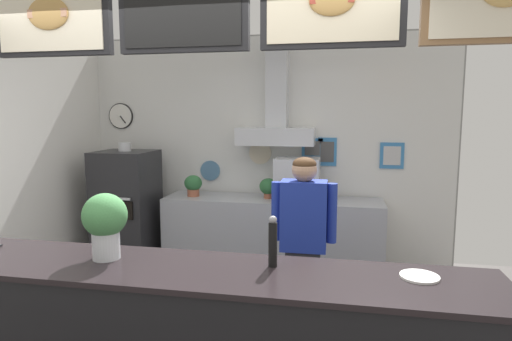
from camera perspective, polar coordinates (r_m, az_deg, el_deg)
back_wall_assembly at (r=5.07m, az=0.94°, el=3.16°), size 4.41×2.86×2.81m
back_prep_counter at (r=5.04m, az=2.13°, el=-9.02°), size 2.47×0.59×0.94m
pizza_oven at (r=5.30m, az=-16.61°, el=-5.43°), size 0.63×0.67×1.57m
shop_worker at (r=3.57m, az=6.25°, el=-9.58°), size 0.53×0.23×1.55m
espresso_machine at (r=4.83m, az=5.45°, el=-1.18°), size 0.49×0.50×0.47m
potted_thyme at (r=5.10m, az=-8.28°, el=-1.86°), size 0.21×0.21×0.25m
potted_sage at (r=4.92m, az=1.64°, el=-2.20°), size 0.20×0.20×0.23m
basil_vase at (r=2.58m, az=-19.26°, el=-6.53°), size 0.25×0.25×0.37m
pepper_grinder at (r=2.34m, az=2.23°, el=-9.34°), size 0.05×0.05×0.28m
condiment_plate at (r=2.37m, az=20.74°, el=-12.93°), size 0.19×0.19×0.01m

